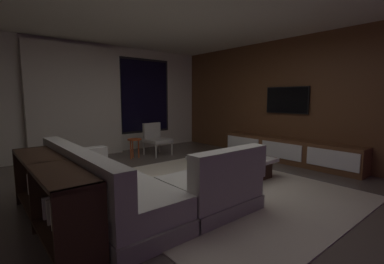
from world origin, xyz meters
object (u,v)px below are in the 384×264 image
coffee_table (232,167)px  console_table_behind_couch (50,192)px  book_stack_on_coffee_table (234,157)px  media_console (288,151)px  accent_chair_near_window (156,137)px  mounted_tv (287,100)px  sectional_couch (134,188)px  side_stool (134,142)px

coffee_table → console_table_behind_couch: 2.91m
book_stack_on_coffee_table → media_console: bearing=2.5°
accent_chair_near_window → mounted_tv: 3.19m
mounted_tv → media_console: bearing=-132.5°
book_stack_on_coffee_table → media_console: size_ratio=0.09×
coffee_table → mounted_tv: size_ratio=1.15×
sectional_couch → coffee_table: 2.00m
coffee_table → media_console: media_console is taller
book_stack_on_coffee_table → side_stool: bearing=100.7°
book_stack_on_coffee_table → side_stool: book_stack_on_coffee_table is taller
accent_chair_near_window → mounted_tv: mounted_tv is taller
accent_chair_near_window → side_stool: size_ratio=1.70×
coffee_table → console_table_behind_couch: console_table_behind_couch is taller
media_console → console_table_behind_couch: size_ratio=1.48×
console_table_behind_couch → book_stack_on_coffee_table: bearing=-2.1°
book_stack_on_coffee_table → accent_chair_near_window: size_ratio=0.37×
coffee_table → media_console: 1.78m
accent_chair_near_window → mounted_tv: bearing=-50.5°
sectional_couch → book_stack_on_coffee_table: (1.88, 0.02, 0.12)m
side_stool → media_console: size_ratio=0.15×
media_console → mounted_tv: 1.13m
side_stool → sectional_couch: bearing=-118.0°
sectional_couch → media_console: 3.76m
book_stack_on_coffee_table → side_stool: (-0.49, 2.59, -0.04)m
sectional_couch → media_console: bearing=1.6°
sectional_couch → side_stool: 2.96m
accent_chair_near_window → media_console: accent_chair_near_window is taller
sectional_couch → mounted_tv: bearing=4.4°
coffee_table → media_console: bearing=-1.7°
side_stool → media_console: 3.45m
accent_chair_near_window → media_console: 3.11m
accent_chair_near_window → console_table_behind_couch: (-2.91, -2.54, -0.02)m
side_stool → mounted_tv: (2.55, -2.31, 0.98)m
book_stack_on_coffee_table → console_table_behind_couch: size_ratio=0.14×
coffee_table → mounted_tv: bearing=4.3°
accent_chair_near_window → console_table_behind_couch: 3.86m
media_console → sectional_couch: bearing=-178.4°
side_stool → media_console: media_console is taller
coffee_table → book_stack_on_coffee_table: 0.28m
sectional_couch → coffee_table: bearing=4.6°
side_stool → console_table_behind_couch: (-2.30, -2.49, 0.04)m
accent_chair_near_window → mounted_tv: size_ratio=0.77×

